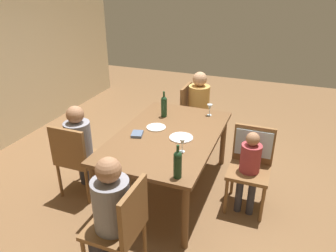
% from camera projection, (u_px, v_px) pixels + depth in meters
% --- Properties ---
extents(ground_plane, '(10.00, 10.00, 0.00)m').
position_uv_depth(ground_plane, '(168.00, 188.00, 3.95)').
color(ground_plane, brown).
extents(dining_table, '(1.78, 1.11, 0.75)m').
position_uv_depth(dining_table, '(168.00, 140.00, 3.66)').
color(dining_table, brown).
rests_on(dining_table, ground_plane).
extents(chair_left_end, '(0.44, 0.44, 0.92)m').
position_uv_depth(chair_left_end, '(122.00, 224.00, 2.62)').
color(chair_left_end, brown).
rests_on(chair_left_end, ground_plane).
extents(chair_far_left, '(0.44, 0.44, 0.92)m').
position_uv_depth(chair_far_left, '(76.00, 156.00, 3.62)').
color(chair_far_left, brown).
rests_on(chair_far_left, ground_plane).
extents(chair_right_end, '(0.44, 0.44, 0.92)m').
position_uv_depth(chair_right_end, '(193.00, 111.00, 4.82)').
color(chair_right_end, brown).
rests_on(chair_right_end, ground_plane).
extents(chair_near, '(0.46, 0.44, 0.92)m').
position_uv_depth(chair_near, '(252.00, 156.00, 3.50)').
color(chair_near, brown).
rests_on(chair_near, ground_plane).
extents(person_woman_host, '(0.31, 0.36, 1.14)m').
position_uv_depth(person_woman_host, '(109.00, 209.00, 2.61)').
color(person_woman_host, '#33333D').
rests_on(person_woman_host, ground_plane).
extents(person_man_bearded, '(0.34, 0.29, 1.11)m').
position_uv_depth(person_man_bearded, '(80.00, 143.00, 3.67)').
color(person_man_bearded, '#33333D').
rests_on(person_man_bearded, ground_plane).
extents(person_man_guest, '(0.31, 0.36, 1.14)m').
position_uv_depth(person_man_guest, '(200.00, 104.00, 4.73)').
color(person_man_guest, '#33333D').
rests_on(person_man_guest, ground_plane).
extents(person_child_small, '(0.25, 0.22, 0.94)m').
position_uv_depth(person_child_small, '(249.00, 165.00, 3.39)').
color(person_child_small, '#33333D').
rests_on(person_child_small, ground_plane).
extents(wine_bottle_tall_green, '(0.08, 0.08, 0.33)m').
position_uv_depth(wine_bottle_tall_green, '(164.00, 106.00, 4.02)').
color(wine_bottle_tall_green, '#19381E').
rests_on(wine_bottle_tall_green, dining_table).
extents(wine_bottle_dark_red, '(0.08, 0.08, 0.32)m').
position_uv_depth(wine_bottle_dark_red, '(178.00, 163.00, 2.79)').
color(wine_bottle_dark_red, '#19381E').
rests_on(wine_bottle_dark_red, dining_table).
extents(wine_glass_near_left, '(0.07, 0.07, 0.15)m').
position_uv_depth(wine_glass_near_left, '(210.00, 108.00, 4.07)').
color(wine_glass_near_left, silver).
rests_on(wine_glass_near_left, dining_table).
extents(wine_glass_centre, '(0.07, 0.07, 0.15)m').
position_uv_depth(wine_glass_centre, '(182.00, 142.00, 3.22)').
color(wine_glass_centre, silver).
rests_on(wine_glass_centre, dining_table).
extents(dinner_plate_host, '(0.23, 0.23, 0.01)m').
position_uv_depth(dinner_plate_host, '(156.00, 127.00, 3.77)').
color(dinner_plate_host, silver).
rests_on(dinner_plate_host, dining_table).
extents(dinner_plate_guest_left, '(0.26, 0.26, 0.01)m').
position_uv_depth(dinner_plate_guest_left, '(181.00, 138.00, 3.53)').
color(dinner_plate_guest_left, white).
rests_on(dinner_plate_guest_left, dining_table).
extents(folded_napkin, '(0.19, 0.16, 0.03)m').
position_uv_depth(folded_napkin, '(137.00, 134.00, 3.59)').
color(folded_napkin, '#4C5B75').
rests_on(folded_napkin, dining_table).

